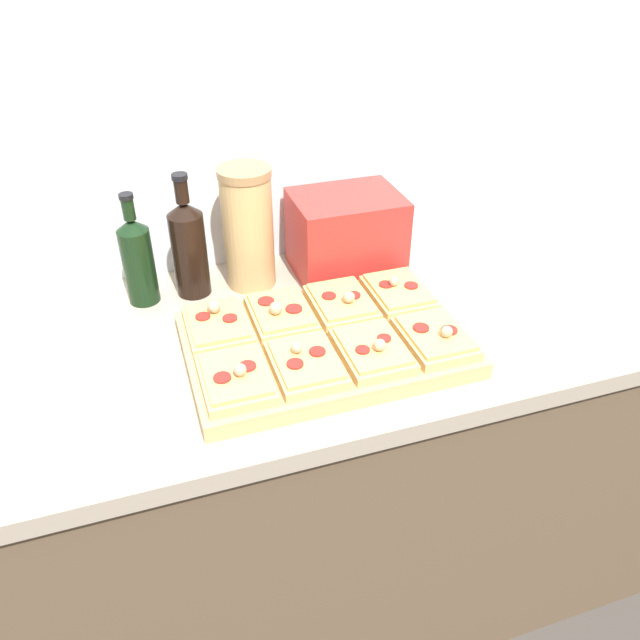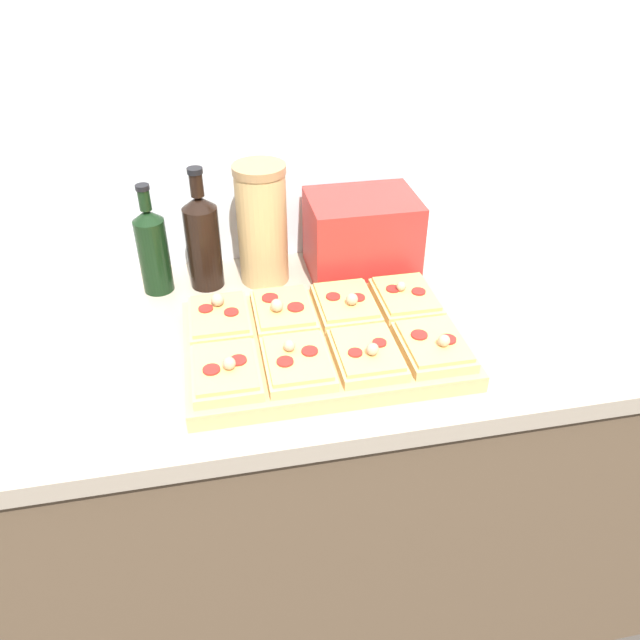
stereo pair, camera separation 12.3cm
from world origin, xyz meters
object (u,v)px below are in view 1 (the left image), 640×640
(wine_bottle, at_px, (189,247))
(grain_jar_tall, at_px, (248,228))
(olive_oil_bottle, at_px, (138,259))
(cutting_board, at_px, (325,344))
(toaster_oven, at_px, (346,234))

(wine_bottle, bearing_deg, grain_jar_tall, 0.00)
(olive_oil_bottle, relative_size, wine_bottle, 0.90)
(olive_oil_bottle, xyz_separation_m, grain_jar_tall, (0.24, 0.00, 0.04))
(cutting_board, xyz_separation_m, wine_bottle, (-0.21, 0.30, 0.10))
(olive_oil_bottle, bearing_deg, toaster_oven, -1.13)
(cutting_board, xyz_separation_m, olive_oil_bottle, (-0.32, 0.30, 0.09))
(grain_jar_tall, relative_size, toaster_oven, 1.03)
(wine_bottle, height_order, toaster_oven, wine_bottle)
(grain_jar_tall, xyz_separation_m, toaster_oven, (0.23, -0.01, -0.04))
(grain_jar_tall, distance_m, toaster_oven, 0.23)
(cutting_board, height_order, toaster_oven, toaster_oven)
(wine_bottle, relative_size, toaster_oven, 1.04)
(wine_bottle, distance_m, grain_jar_tall, 0.14)
(grain_jar_tall, bearing_deg, olive_oil_bottle, -180.00)
(wine_bottle, relative_size, grain_jar_tall, 1.01)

